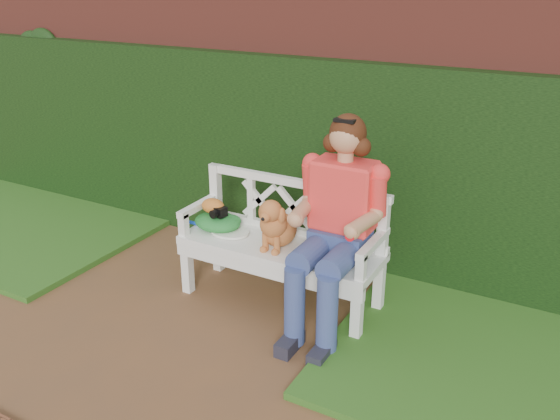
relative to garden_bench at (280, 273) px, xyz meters
The scene contains 12 objects.
ground 1.05m from the garden_bench, 122.55° to the right, with size 60.00×60.00×0.00m, color brown.
brick_wall 1.46m from the garden_bench, 117.71° to the left, with size 10.00×0.30×2.20m, color brown.
ivy_hedge 1.16m from the garden_bench, 123.66° to the left, with size 10.00×0.18×1.70m, color #1D3D11.
grass_left 2.96m from the garden_bench, behind, with size 2.60×2.00×0.05m, color #265C14.
grass_right 1.87m from the garden_bench, ahead, with size 2.60×2.00×0.05m, color #265C14.
garden_bench is the anchor object (origin of this frame).
seated_woman 0.70m from the garden_bench, ahead, with size 0.64×0.85×1.51m, color #EB255F, non-canonical shape.
dog 0.44m from the garden_bench, 87.50° to the right, with size 0.26×0.36×0.39m, color brown, non-canonical shape.
tennis_racket 0.52m from the garden_bench, behind, with size 0.58×0.24×0.03m, color white, non-canonical shape.
green_bag 0.63m from the garden_bench, behind, with size 0.38×0.29×0.13m, color green, non-canonical shape.
camera_item 0.66m from the garden_bench, behind, with size 0.11×0.08×0.07m, color black.
baseball_glove 0.72m from the garden_bench, behind, with size 0.19×0.14×0.12m, color #C06723.
Camera 1 is at (2.43, -2.55, 2.34)m, focal length 38.00 mm.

